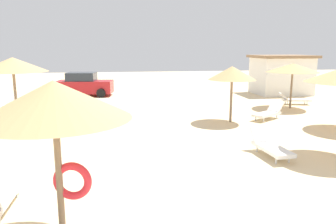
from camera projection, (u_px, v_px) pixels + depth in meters
The scene contains 12 objects.
ground_plane at pixel (184, 174), 9.32m from camera, with size 80.00×80.00×0.00m, color beige.
parasol_1 at pixel (232, 73), 15.39m from camera, with size 2.24×2.24×2.65m.
parasol_2 at pixel (54, 102), 5.54m from camera, with size 2.61×2.61×2.97m.
parasol_3 at pixel (293, 68), 18.97m from camera, with size 3.00×3.00×2.62m.
parasol_4 at pixel (13, 65), 14.41m from camera, with size 2.97×2.97×3.08m.
lounger_1 at pixel (268, 113), 16.37m from camera, with size 1.92×1.57×0.74m.
lounger_3 at pixel (294, 99), 20.65m from camera, with size 1.97×1.03×0.74m.
lounger_4 at pixel (11, 111), 16.80m from camera, with size 1.95×1.39×0.78m.
lounger_6 at pixel (270, 146), 10.82m from camera, with size 0.78×1.89×0.80m.
bench_0 at pixel (64, 98), 20.94m from camera, with size 1.52×0.49×0.49m.
parked_car at pixel (84, 85), 24.23m from camera, with size 4.21×2.45×1.72m.
beach_cabana at pixel (281, 74), 25.16m from camera, with size 4.26×3.57×2.94m.
Camera 1 is at (-1.81, -8.64, 3.50)m, focal length 35.35 mm.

